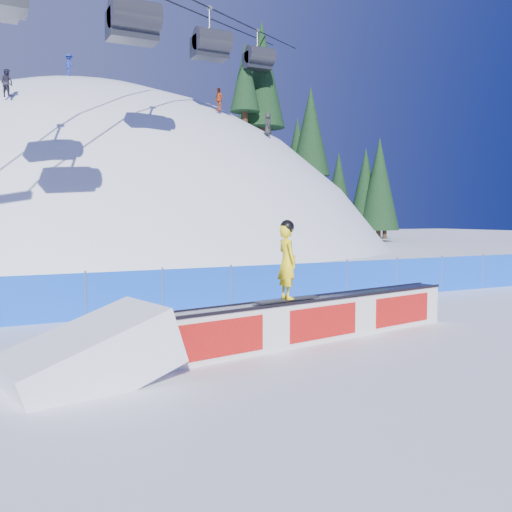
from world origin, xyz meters
name	(u,v)px	position (x,y,z in m)	size (l,w,h in m)	color
ground	(425,327)	(0.00, 0.00, 0.00)	(160.00, 160.00, 0.00)	white
snow_hill	(92,442)	(0.00, 42.00, -18.00)	(64.00, 64.00, 64.00)	white
treeline	(324,148)	(23.94, 40.34, 9.77)	(26.62, 13.54, 21.92)	#322014
safety_fence	(320,282)	(0.00, 4.50, 0.60)	(22.05, 0.05, 1.30)	blue
chairlift	(195,7)	(4.74, 27.49, 16.89)	(40.80, 41.70, 22.00)	gray
rail_box	(316,319)	(-3.17, -0.14, 0.46)	(7.78, 1.99, 0.94)	silver
snow_ramp	(89,383)	(-7.97, -1.04, 0.00)	(2.48, 1.65, 0.93)	white
snowboarder	(287,261)	(-3.94, -0.29, 1.73)	(1.56, 0.57, 1.61)	black
distant_skiers	(131,89)	(1.10, 30.79, 11.66)	(18.64, 9.66, 6.45)	black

